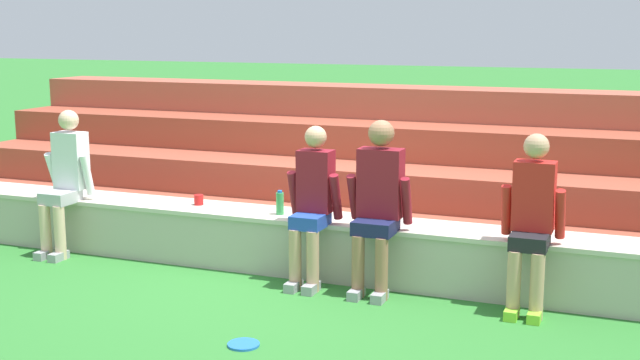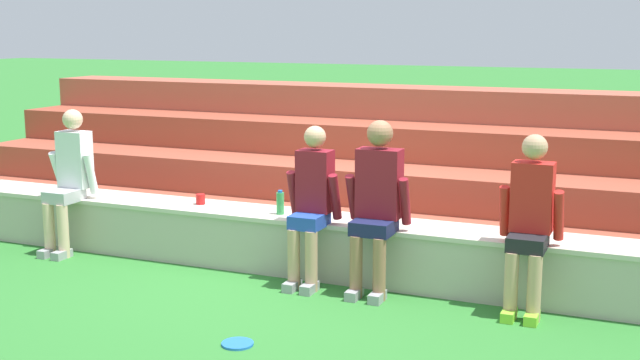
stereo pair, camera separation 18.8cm
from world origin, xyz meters
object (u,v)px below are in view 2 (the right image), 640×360
water_bottle_mid_right (68,181)px  plastic_cup_left_end (201,199)px  person_center (376,201)px  water_bottle_center_gap (280,203)px  person_right_of_center (530,220)px  person_far_left (69,177)px  frisbee (238,344)px  person_left_of_center (311,202)px

water_bottle_mid_right → plastic_cup_left_end: water_bottle_mid_right is taller
person_center → plastic_cup_left_end: (-1.95, 0.34, -0.21)m
water_bottle_center_gap → person_right_of_center: bearing=-6.4°
person_far_left → water_bottle_center_gap: size_ratio=6.36×
person_right_of_center → frisbee: person_right_of_center is taller
person_right_of_center → water_bottle_center_gap: size_ratio=6.31×
person_far_left → person_right_of_center: size_ratio=1.01×
person_far_left → frisbee: 3.30m
person_left_of_center → person_center: (0.60, 0.01, 0.06)m
person_left_of_center → plastic_cup_left_end: person_left_of_center is taller
plastic_cup_left_end → frisbee: size_ratio=0.43×
water_bottle_mid_right → water_bottle_center_gap: bearing=-2.3°
person_right_of_center → water_bottle_mid_right: (-4.89, 0.37, -0.12)m
person_left_of_center → person_right_of_center: size_ratio=0.99×
person_far_left → person_center: 3.30m
person_far_left → water_bottle_mid_right: 0.46m
person_center → water_bottle_mid_right: (-3.60, 0.36, -0.16)m
person_right_of_center → person_center: bearing=179.9°
water_bottle_center_gap → plastic_cup_left_end: size_ratio=2.24×
person_left_of_center → water_bottle_mid_right: bearing=172.9°
person_far_left → frisbee: (2.79, -1.58, -0.76)m
person_far_left → water_bottle_center_gap: bearing=5.6°
person_right_of_center → water_bottle_mid_right: person_right_of_center is taller
person_left_of_center → person_center: size_ratio=0.95×
person_far_left → plastic_cup_left_end: size_ratio=14.26×
person_left_of_center → person_center: 0.61m
person_far_left → frisbee: size_ratio=6.20×
frisbee → person_left_of_center: bearing=93.3°
person_center → person_left_of_center: bearing=-178.8°
person_right_of_center → water_bottle_center_gap: 2.34m
person_right_of_center → plastic_cup_left_end: (-3.24, 0.35, -0.17)m
person_center → water_bottle_center_gap: bearing=166.0°
person_center → person_right_of_center: bearing=-0.1°
person_right_of_center → plastic_cup_left_end: size_ratio=14.15×
person_left_of_center → plastic_cup_left_end: bearing=165.3°
person_center → frisbee: size_ratio=6.39×
person_far_left → person_right_of_center: 4.59m
frisbee → water_bottle_mid_right: bearing=148.3°
person_left_of_center → water_bottle_mid_right: person_left_of_center is taller
water_bottle_center_gap → water_bottle_mid_right: (-2.57, 0.10, -0.00)m
person_left_of_center → frisbee: bearing=-86.7°
plastic_cup_left_end → water_bottle_mid_right: bearing=179.3°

